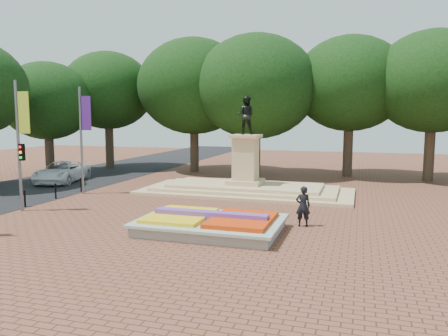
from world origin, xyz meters
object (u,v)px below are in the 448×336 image
monument (246,180)px  van (62,172)px  pedestrian (303,206)px  flower_bed (211,223)px

monument → van: 14.83m
pedestrian → monument: bearing=-75.8°
flower_bed → pedestrian: 4.40m
flower_bed → monument: 10.07m
van → pedestrian: (19.62, -8.15, 0.14)m
flower_bed → van: 18.93m
van → pedestrian: size_ratio=3.06×
monument → pedestrian: bearing=-58.4°
van → pedestrian: pedestrian is taller
flower_bed → van: van is taller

